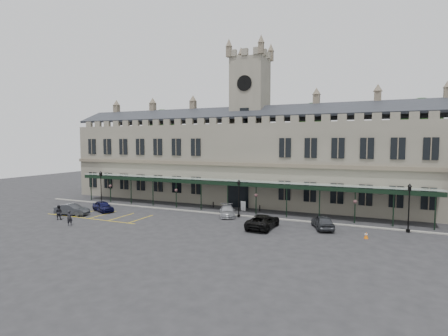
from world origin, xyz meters
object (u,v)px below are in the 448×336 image
at_px(car_left_a, 103,206).
at_px(lamp_post_left, 101,185).
at_px(station_building, 250,161).
at_px(lamp_post_right, 409,203).
at_px(traffic_cone, 366,235).
at_px(car_left_b, 72,210).
at_px(sign_board, 243,206).
at_px(clock_tower, 250,118).
at_px(car_van, 263,221).
at_px(lamp_post_mid, 239,195).
at_px(person_a, 70,218).
at_px(car_right_a, 323,222).
at_px(person_b, 59,212).
at_px(car_taxi, 227,211).

bearing_deg(car_left_a, lamp_post_left, 69.45).
relative_size(station_building, lamp_post_right, 11.70).
relative_size(station_building, traffic_cone, 91.94).
bearing_deg(car_left_b, sign_board, -68.38).
distance_m(clock_tower, car_left_a, 25.07).
height_order(traffic_cone, car_van, car_van).
xyz_separation_m(clock_tower, lamp_post_mid, (2.54, -11.19, -10.30)).
relative_size(traffic_cone, person_a, 0.39).
bearing_deg(lamp_post_mid, car_right_a, -10.38).
relative_size(clock_tower, car_van, 4.55).
bearing_deg(car_left_b, clock_tower, -52.62).
relative_size(clock_tower, car_left_b, 5.69).
distance_m(station_building, lamp_post_right, 24.22).
xyz_separation_m(lamp_post_right, person_a, (-34.53, -11.94, -2.20)).
bearing_deg(station_building, sign_board, -77.12).
distance_m(station_building, car_van, 17.77).
bearing_deg(traffic_cone, lamp_post_left, 173.64).
xyz_separation_m(car_left_b, car_right_a, (30.50, 5.59, 0.03)).
bearing_deg(lamp_post_mid, lamp_post_right, 0.48).
distance_m(car_van, person_b, 24.59).
bearing_deg(sign_board, person_a, -120.40).
bearing_deg(car_van, car_left_a, 1.83).
height_order(clock_tower, lamp_post_right, clock_tower).
distance_m(lamp_post_left, car_left_a, 6.25).
bearing_deg(lamp_post_right, clock_tower, 152.65).
xyz_separation_m(lamp_post_left, sign_board, (21.28, 4.02, -2.37)).
bearing_deg(person_b, car_right_a, 173.22).
bearing_deg(traffic_cone, clock_tower, 138.71).
bearing_deg(station_building, clock_tower, 90.00).
bearing_deg(sign_board, lamp_post_left, -156.60).
bearing_deg(person_a, car_left_a, 46.84).
distance_m(sign_board, car_van, 9.84).
bearing_deg(clock_tower, car_left_a, -135.52).
relative_size(lamp_post_left, sign_board, 3.88).
distance_m(car_left_b, car_van, 24.72).
relative_size(traffic_cone, car_taxi, 0.14).
relative_size(car_van, person_b, 3.07).
bearing_deg(traffic_cone, car_taxi, 166.06).
distance_m(traffic_cone, sign_board, 17.79).
distance_m(station_building, car_left_a, 22.48).
bearing_deg(traffic_cone, person_b, -170.12).
bearing_deg(person_b, traffic_cone, 167.81).
relative_size(lamp_post_left, car_right_a, 1.15).
height_order(car_left_b, person_b, person_b).
distance_m(car_left_a, car_right_a, 28.63).
bearing_deg(car_left_b, lamp_post_mid, -78.98).
height_order(traffic_cone, car_left_a, car_left_a).
bearing_deg(person_a, lamp_post_mid, -23.22).
distance_m(lamp_post_left, car_left_b, 8.16).
bearing_deg(car_taxi, traffic_cone, -38.95).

